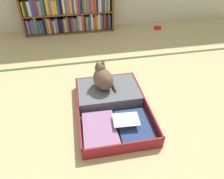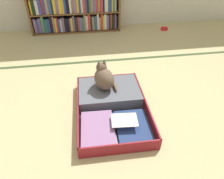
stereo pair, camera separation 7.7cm
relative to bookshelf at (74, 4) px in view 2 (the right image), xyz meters
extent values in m
plane|color=tan|center=(0.23, -2.24, -0.44)|extent=(10.00, 10.00, 0.00)
cube|color=#3B4E2B|center=(0.23, -1.10, -0.44)|extent=(4.80, 0.05, 0.00)
cube|color=brown|center=(-0.70, 0.00, 0.02)|extent=(0.03, 0.27, 0.92)
cube|color=brown|center=(0.71, 0.00, 0.02)|extent=(0.03, 0.27, 0.92)
cube|color=brown|center=(0.00, 0.00, -0.43)|extent=(1.41, 0.27, 0.02)
cube|color=brown|center=(0.00, 0.00, -0.13)|extent=(1.38, 0.27, 0.02)
cube|color=slate|center=(-0.65, 0.01, -0.30)|extent=(0.04, 0.23, 0.22)
cube|color=#334188|center=(-0.61, 0.01, -0.30)|extent=(0.03, 0.23, 0.21)
cube|color=#6D4F8D|center=(-0.57, 0.00, -0.29)|extent=(0.04, 0.23, 0.23)
cube|color=#498457|center=(-0.53, 0.01, -0.28)|extent=(0.04, 0.23, 0.26)
cube|color=#2E5285|center=(-0.49, 0.00, -0.30)|extent=(0.02, 0.23, 0.22)
cube|color=#357D56|center=(-0.47, 0.00, -0.30)|extent=(0.02, 0.23, 0.21)
cube|color=#2C4A8B|center=(-0.44, 0.00, -0.30)|extent=(0.04, 0.23, 0.21)
cube|color=black|center=(-0.39, 0.00, -0.28)|extent=(0.04, 0.23, 0.25)
cube|color=#8E714D|center=(-0.36, -0.01, -0.28)|extent=(0.02, 0.23, 0.25)
cube|color=gold|center=(-0.33, -0.01, -0.29)|extent=(0.03, 0.23, 0.23)
cube|color=#B73339|center=(-0.30, 0.00, -0.29)|extent=(0.02, 0.23, 0.23)
cube|color=#345193|center=(-0.27, 0.01, -0.30)|extent=(0.03, 0.23, 0.21)
cube|color=silver|center=(-0.24, -0.01, -0.30)|extent=(0.02, 0.23, 0.20)
cube|color=slate|center=(-0.21, -0.01, -0.29)|extent=(0.04, 0.23, 0.23)
cube|color=black|center=(-0.17, 0.01, -0.30)|extent=(0.04, 0.23, 0.22)
cube|color=black|center=(-0.13, -0.01, -0.30)|extent=(0.03, 0.23, 0.21)
cube|color=slate|center=(-0.10, 0.01, -0.31)|extent=(0.02, 0.23, 0.20)
cube|color=gold|center=(-0.07, 0.00, -0.30)|extent=(0.03, 0.23, 0.21)
cube|color=slate|center=(-0.04, 0.00, -0.28)|extent=(0.02, 0.23, 0.25)
cube|color=#272325|center=(0.00, 0.00, -0.29)|extent=(0.04, 0.23, 0.23)
cube|color=#B94034|center=(0.04, 0.01, -0.30)|extent=(0.03, 0.23, 0.22)
cube|color=slate|center=(0.07, 0.00, -0.30)|extent=(0.04, 0.23, 0.21)
cube|color=#377752|center=(0.11, -0.01, -0.30)|extent=(0.03, 0.23, 0.21)
cube|color=#94755B|center=(0.14, -0.01, -0.28)|extent=(0.03, 0.23, 0.26)
cube|color=silver|center=(0.17, 0.01, -0.29)|extent=(0.04, 0.23, 0.24)
cube|color=#BF3B3C|center=(0.21, 0.00, -0.28)|extent=(0.04, 0.23, 0.26)
cube|color=black|center=(0.24, 0.00, -0.29)|extent=(0.02, 0.23, 0.23)
cube|color=#8E8057|center=(0.28, 0.00, -0.30)|extent=(0.03, 0.23, 0.22)
cube|color=#2F5398|center=(0.32, 0.01, -0.29)|extent=(0.04, 0.23, 0.23)
cube|color=beige|center=(0.36, 0.00, -0.27)|extent=(0.03, 0.23, 0.27)
cube|color=#A27950|center=(0.39, 0.00, -0.31)|extent=(0.02, 0.23, 0.20)
cube|color=#BF3E30|center=(0.42, 0.01, -0.28)|extent=(0.03, 0.23, 0.26)
cube|color=gold|center=(0.45, 0.01, -0.29)|extent=(0.02, 0.23, 0.23)
cube|color=silver|center=(0.48, 0.00, -0.28)|extent=(0.04, 0.23, 0.25)
cube|color=slate|center=(0.52, 0.00, -0.29)|extent=(0.03, 0.23, 0.24)
cube|color=black|center=(0.55, 0.00, -0.29)|extent=(0.03, 0.23, 0.23)
cube|color=#BA3C27|center=(0.58, 0.01, -0.28)|extent=(0.02, 0.23, 0.25)
cube|color=black|center=(0.61, 0.01, -0.29)|extent=(0.04, 0.23, 0.24)
cube|color=#7F508A|center=(0.64, 0.00, -0.28)|extent=(0.02, 0.23, 0.25)
cube|color=#18232D|center=(0.67, 0.00, -0.30)|extent=(0.02, 0.23, 0.21)
cube|color=gold|center=(-0.66, 0.01, -0.01)|extent=(0.03, 0.23, 0.21)
cube|color=black|center=(-0.62, 0.01, -0.01)|extent=(0.04, 0.23, 0.22)
cube|color=silver|center=(-0.57, 0.00, -0.01)|extent=(0.04, 0.23, 0.21)
cube|color=#344290|center=(-0.52, -0.01, 0.01)|extent=(0.04, 0.23, 0.26)
cube|color=#AE3333|center=(-0.48, 0.00, 0.00)|extent=(0.02, 0.23, 0.24)
cube|color=#383E97|center=(-0.45, -0.01, 0.00)|extent=(0.02, 0.23, 0.24)
cube|color=#9B8758|center=(-0.42, 0.00, -0.01)|extent=(0.04, 0.23, 0.21)
cube|color=#3D518B|center=(-0.37, 0.00, 0.00)|extent=(0.04, 0.23, 0.24)
cube|color=black|center=(-0.34, 0.00, 0.00)|extent=(0.02, 0.23, 0.24)
cube|color=gold|center=(-0.30, 0.00, 0.01)|extent=(0.04, 0.23, 0.26)
cube|color=slate|center=(-0.26, 0.00, 0.00)|extent=(0.04, 0.23, 0.23)
cube|color=gold|center=(-0.22, 0.00, -0.01)|extent=(0.04, 0.23, 0.21)
cube|color=gold|center=(-0.18, 0.00, -0.01)|extent=(0.03, 0.23, 0.21)
cube|color=#2E4A92|center=(-0.15, 0.00, -0.01)|extent=(0.03, 0.23, 0.22)
cube|color=black|center=(-0.10, 0.00, -0.01)|extent=(0.04, 0.23, 0.22)
cube|color=silver|center=(-0.06, 0.00, -0.01)|extent=(0.03, 0.23, 0.22)
cube|color=#96705A|center=(-0.03, 0.01, 0.01)|extent=(0.02, 0.23, 0.25)
cube|color=slate|center=(0.01, 0.00, 0.01)|extent=(0.04, 0.23, 0.25)
cube|color=gold|center=(0.05, 0.00, -0.01)|extent=(0.03, 0.23, 0.21)
cube|color=#294993|center=(0.08, -0.01, -0.01)|extent=(0.02, 0.23, 0.21)
cube|color=beige|center=(0.11, 0.00, 0.00)|extent=(0.03, 0.23, 0.24)
cube|color=#B04039|center=(0.15, 0.00, -0.01)|extent=(0.04, 0.23, 0.21)
cube|color=#373E94|center=(0.18, 0.00, -0.01)|extent=(0.02, 0.23, 0.22)
cube|color=black|center=(0.21, 0.00, -0.01)|extent=(0.03, 0.23, 0.21)
cube|color=#42775B|center=(0.24, -0.01, 0.00)|extent=(0.02, 0.23, 0.23)
cube|color=#9E8453|center=(0.27, 0.01, 0.00)|extent=(0.03, 0.23, 0.23)
cube|color=slate|center=(0.31, 0.01, 0.00)|extent=(0.04, 0.23, 0.23)
cube|color=#C34036|center=(0.35, 0.01, -0.01)|extent=(0.02, 0.23, 0.22)
cube|color=#A36F4A|center=(0.38, 0.00, 0.01)|extent=(0.03, 0.23, 0.26)
cube|color=#B4343E|center=(0.42, 0.00, 0.01)|extent=(0.04, 0.23, 0.25)
cube|color=black|center=(0.46, 0.00, 0.01)|extent=(0.02, 0.23, 0.25)
cube|color=silver|center=(0.48, -0.01, 0.01)|extent=(0.02, 0.23, 0.26)
cube|color=silver|center=(0.51, 0.00, 0.00)|extent=(0.03, 0.23, 0.24)
cube|color=#264D84|center=(0.54, 0.00, 0.01)|extent=(0.02, 0.23, 0.25)
cube|color=#324783|center=(0.57, 0.00, 0.01)|extent=(0.03, 0.23, 0.25)
cube|color=gold|center=(0.59, 0.00, -0.01)|extent=(0.02, 0.23, 0.23)
cube|color=#3F735E|center=(0.62, -0.01, 0.00)|extent=(0.02, 0.23, 0.24)
cube|color=silver|center=(0.65, 0.00, -0.01)|extent=(0.02, 0.23, 0.22)
cube|color=maroon|center=(0.30, -2.30, -0.43)|extent=(0.63, 0.47, 0.01)
cube|color=maroon|center=(0.29, -2.53, -0.38)|extent=(0.63, 0.02, 0.12)
cube|color=maroon|center=(-0.01, -2.30, -0.38)|extent=(0.02, 0.46, 0.12)
cube|color=maroon|center=(0.60, -2.31, -0.38)|extent=(0.02, 0.46, 0.12)
cube|color=#454857|center=(0.30, -2.30, -0.42)|extent=(0.61, 0.44, 0.01)
cube|color=maroon|center=(0.30, -1.85, -0.43)|extent=(0.63, 0.47, 0.01)
cube|color=maroon|center=(0.30, -1.62, -0.38)|extent=(0.63, 0.02, 0.12)
cube|color=maroon|center=(0.00, -1.84, -0.38)|extent=(0.02, 0.46, 0.12)
cube|color=maroon|center=(0.61, -1.85, -0.38)|extent=(0.02, 0.46, 0.12)
cube|color=#454857|center=(0.30, -1.85, -0.42)|extent=(0.61, 0.44, 0.01)
cylinder|color=black|center=(0.30, -2.07, -0.42)|extent=(0.61, 0.02, 0.02)
cube|color=black|center=(0.15, -2.31, -0.41)|extent=(0.27, 0.36, 0.02)
cube|color=gray|center=(0.15, -2.29, -0.39)|extent=(0.28, 0.37, 0.02)
cube|color=#976C9B|center=(0.14, -2.30, -0.38)|extent=(0.28, 0.39, 0.02)
cube|color=#374C67|center=(0.45, -2.30, -0.41)|extent=(0.28, 0.39, 0.02)
cube|color=navy|center=(0.44, -2.30, -0.40)|extent=(0.27, 0.37, 0.01)
cube|color=white|center=(0.37, -2.29, -0.33)|extent=(0.23, 0.17, 0.01)
cube|color=slate|center=(0.30, -1.85, -0.38)|extent=(0.60, 0.43, 0.11)
torus|color=white|center=(0.34, -1.87, -0.33)|extent=(0.14, 0.14, 0.01)
cylinder|color=black|center=(0.13, -1.63, -0.38)|extent=(0.02, 0.02, 0.11)
cylinder|color=black|center=(0.48, -1.64, -0.38)|extent=(0.02, 0.02, 0.11)
cube|color=yellow|center=(0.48, -2.52, -0.37)|extent=(0.03, 0.00, 0.02)
cube|color=red|center=(0.24, -2.52, -0.36)|extent=(0.04, 0.00, 0.02)
ellipsoid|color=brown|center=(0.26, -1.83, -0.22)|extent=(0.24, 0.29, 0.21)
ellipsoid|color=brown|center=(0.24, -1.77, -0.27)|extent=(0.14, 0.12, 0.11)
sphere|color=brown|center=(0.24, -1.78, -0.13)|extent=(0.10, 0.10, 0.10)
cone|color=brown|center=(0.27, -1.78, -0.06)|extent=(0.04, 0.04, 0.05)
cone|color=brown|center=(0.21, -1.79, -0.06)|extent=(0.04, 0.04, 0.05)
sphere|color=#CECF39|center=(0.24, -1.73, -0.12)|extent=(0.02, 0.02, 0.02)
sphere|color=#CECF39|center=(0.21, -1.74, -0.12)|extent=(0.02, 0.02, 0.02)
ellipsoid|color=brown|center=(0.36, -1.84, -0.31)|extent=(0.04, 0.18, 0.03)
cube|color=red|center=(1.48, -0.19, -0.42)|extent=(0.10, 0.07, 0.05)
camera|label=1|loc=(0.02, -3.44, 0.90)|focal=33.00mm
camera|label=2|loc=(0.09, -3.45, 0.90)|focal=33.00mm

